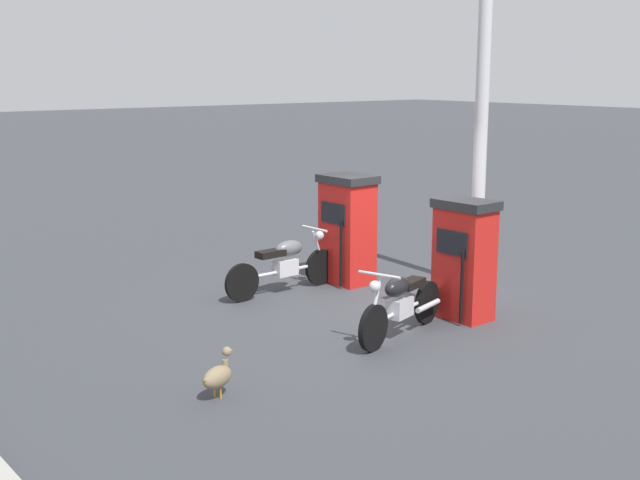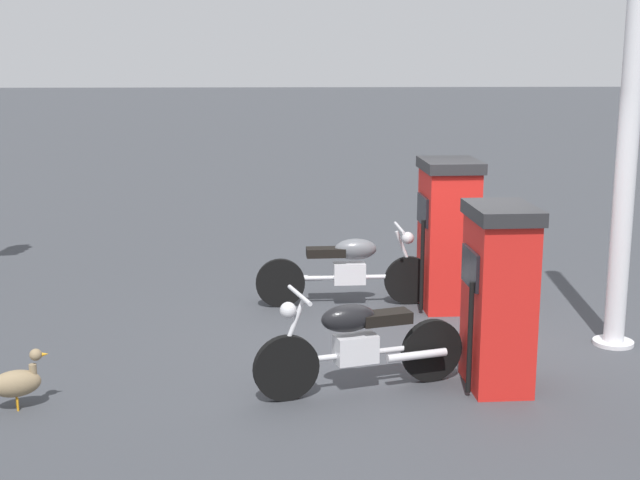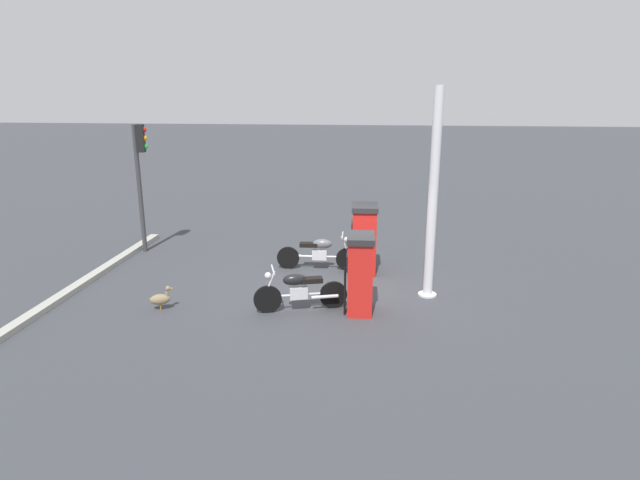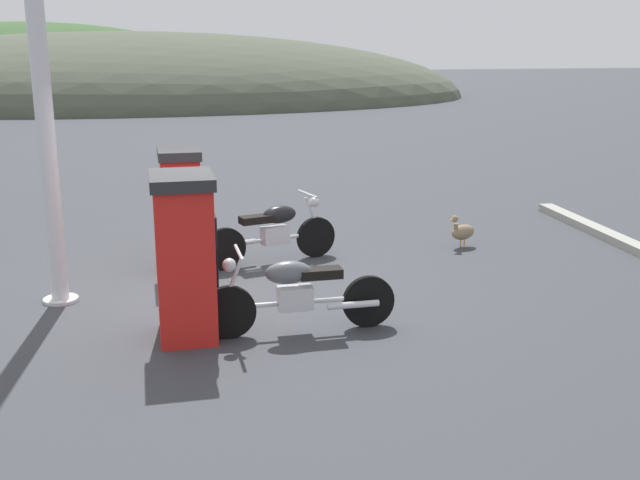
{
  "view_description": "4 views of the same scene",
  "coord_description": "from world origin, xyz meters",
  "views": [
    {
      "loc": [
        7.69,
        8.43,
        3.26
      ],
      "look_at": [
        1.11,
        0.01,
        1.06
      ],
      "focal_mm": 46.45,
      "sensor_mm": 36.0,
      "label": 1
    },
    {
      "loc": [
        1.44,
        8.45,
        2.89
      ],
      "look_at": [
        1.12,
        0.37,
        1.14
      ],
      "focal_mm": 49.7,
      "sensor_mm": 36.0,
      "label": 2
    },
    {
      "loc": [
        -0.71,
        11.11,
        4.29
      ],
      "look_at": [
        0.49,
        0.58,
        1.3
      ],
      "focal_mm": 29.63,
      "sensor_mm": 36.0,
      "label": 3
    },
    {
      "loc": [
        -0.42,
        -8.82,
        3.0
      ],
      "look_at": [
        1.23,
        -0.02,
        0.64
      ],
      "focal_mm": 43.58,
      "sensor_mm": 36.0,
      "label": 4
    }
  ],
  "objects": [
    {
      "name": "ground_plane",
      "position": [
        0.0,
        0.0,
        0.0
      ],
      "size": [
        120.0,
        120.0,
        0.0
      ],
      "primitive_type": "plane",
      "color": "#383A3F"
    },
    {
      "name": "motorcycle_far_pump",
      "position": [
        0.84,
        1.28,
        0.44
      ],
      "size": [
        1.85,
        0.74,
        0.92
      ],
      "color": "black",
      "rests_on": "ground"
    },
    {
      "name": "motorcycle_near_pump",
      "position": [
        0.74,
        -1.33,
        0.45
      ],
      "size": [
        2.04,
        0.56,
        0.92
      ],
      "color": "black",
      "rests_on": "ground"
    },
    {
      "name": "canopy_support_pole",
      "position": [
        -1.82,
        0.16,
        2.13
      ],
      "size": [
        0.4,
        0.4,
        4.41
      ],
      "color": "silver",
      "rests_on": "ground"
    },
    {
      "name": "fuel_pump_near",
      "position": [
        -0.38,
        -1.2,
        0.86
      ],
      "size": [
        0.67,
        0.85,
        1.69
      ],
      "color": "red",
      "rests_on": "ground"
    },
    {
      "name": "fuel_pump_far",
      "position": [
        -0.38,
        1.21,
        0.81
      ],
      "size": [
        0.59,
        0.82,
        1.6
      ],
      "color": "red",
      "rests_on": "ground"
    },
    {
      "name": "wandering_duck",
      "position": [
        3.64,
        1.57,
        0.24
      ],
      "size": [
        0.48,
        0.33,
        0.5
      ],
      "color": "#847051",
      "rests_on": "ground"
    }
  ]
}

